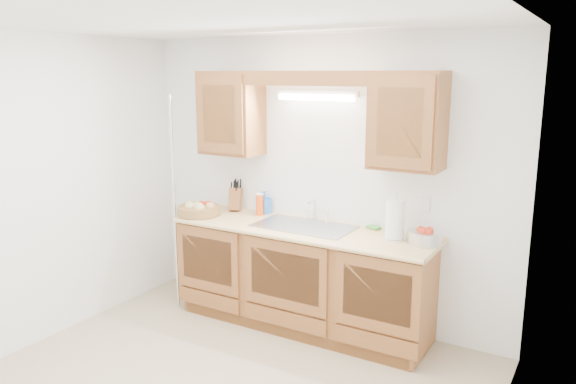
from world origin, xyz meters
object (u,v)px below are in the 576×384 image
Objects in this scene: apple_bowl at (424,236)px; fruit_basket at (199,209)px; knife_block at (235,199)px; paper_towel at (395,220)px.

fruit_basket is at bearing -175.18° from apple_bowl.
fruit_basket is 1.47× the size of knife_block.
paper_towel reaches higher than knife_block.
fruit_basket is 1.42× the size of apple_bowl.
knife_block is 1.88m from apple_bowl.
paper_towel is (1.64, -0.14, 0.05)m from knife_block.
knife_block reaches higher than apple_bowl.
fruit_basket is 2.07m from apple_bowl.
paper_towel is (1.82, 0.17, 0.10)m from fruit_basket.
knife_block is 0.96× the size of apple_bowl.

